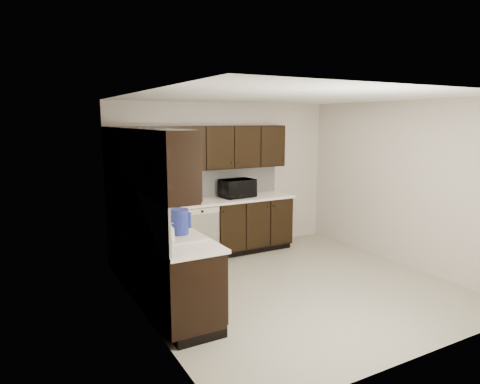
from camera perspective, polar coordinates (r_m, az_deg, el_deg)
name	(u,v)px	position (r m, az deg, el deg)	size (l,w,h in m)	color
floor	(293,286)	(5.94, 7.03, -12.35)	(4.00, 4.00, 0.00)	#A7A18A
ceiling	(297,97)	(5.52, 7.57, 12.50)	(4.00, 4.00, 0.00)	white
wall_back	(225,177)	(7.29, -2.02, 2.00)	(4.00, 0.02, 2.50)	#BFB3A3
wall_left	(143,210)	(4.72, -12.75, -2.42)	(0.02, 4.00, 2.50)	#BFB3A3
wall_right	(401,184)	(6.96, 20.72, 1.02)	(0.02, 4.00, 2.50)	#BFB3A3
wall_front	(427,229)	(4.19, 23.68, -4.52)	(4.00, 0.02, 2.50)	#BFB3A3
lower_cabinets	(191,246)	(6.26, -6.54, -7.18)	(3.00, 2.80, 0.90)	black
countertop	(190,212)	(6.13, -6.64, -2.65)	(3.03, 2.83, 0.04)	white
backsplash	(171,193)	(6.20, -9.22, -0.12)	(3.00, 2.80, 0.48)	beige
upper_cabinets	(180,152)	(6.06, -7.97, 5.31)	(3.00, 2.80, 0.70)	black
dishwasher	(202,230)	(6.60, -5.09, -5.06)	(0.58, 0.04, 0.78)	beige
sink	(173,240)	(4.89, -8.94, -6.33)	(0.54, 0.82, 0.42)	beige
microwave	(237,188)	(7.09, -0.36, 0.50)	(0.55, 0.37, 0.30)	black
soap_bottle_a	(171,214)	(5.49, -9.25, -2.89)	(0.09, 0.09, 0.20)	gray
soap_bottle_b	(171,233)	(4.55, -9.22, -5.36)	(0.08, 0.08, 0.22)	gray
toaster_oven	(149,199)	(6.54, -12.07, -0.92)	(0.33, 0.24, 0.21)	#BABABD
storage_bin	(166,219)	(5.22, -9.85, -3.57)	(0.50, 0.37, 0.19)	white
blue_pitcher	(180,223)	(4.79, -8.05, -4.05)	(0.20, 0.20, 0.30)	#101F98
teal_tumbler	(158,209)	(5.82, -10.83, -2.18)	(0.09, 0.09, 0.21)	#0C857B
paper_towel_roll	(143,202)	(6.13, -12.84, -1.26)	(0.13, 0.13, 0.29)	silver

